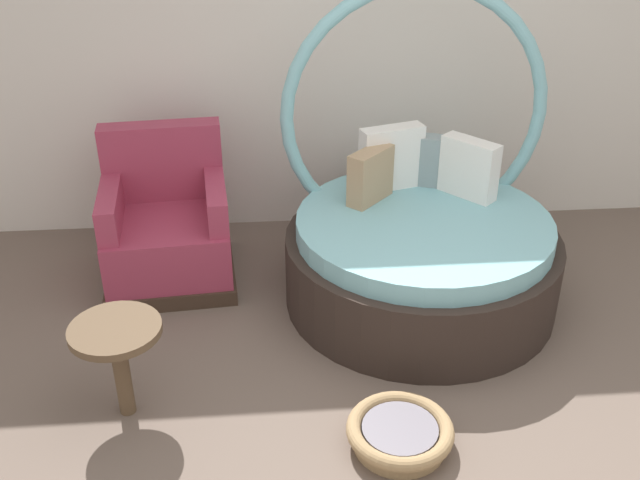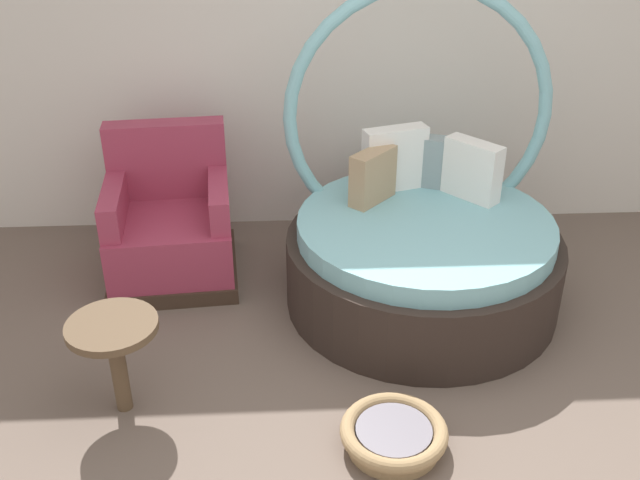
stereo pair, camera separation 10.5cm
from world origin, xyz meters
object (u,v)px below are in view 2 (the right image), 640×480
(round_daybed, at_px, (422,241))
(red_armchair, at_px, (171,227))
(pet_basket, at_px, (394,435))
(side_table, at_px, (114,339))

(round_daybed, distance_m, red_armchair, 1.60)
(red_armchair, distance_m, pet_basket, 2.07)
(round_daybed, height_order, pet_basket, round_daybed)
(round_daybed, xyz_separation_m, red_armchair, (-1.55, 0.36, -0.05))
(red_armchair, bearing_deg, side_table, -94.37)
(red_armchair, relative_size, side_table, 1.81)
(red_armchair, distance_m, side_table, 1.31)
(round_daybed, bearing_deg, side_table, -150.29)
(pet_basket, relative_size, side_table, 0.98)
(round_daybed, height_order, side_table, round_daybed)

